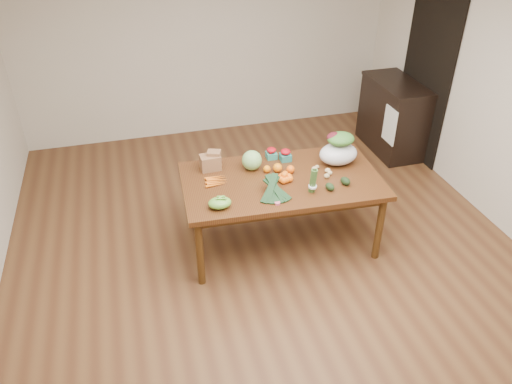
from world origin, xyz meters
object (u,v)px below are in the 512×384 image
object	(u,v)px
mandarin_cluster	(284,176)
cabinet	(393,116)
dining_table	(281,211)
asparagus_bundle	(313,181)
paper_bag	(210,161)
salad_bag	(339,150)
cabbage	(252,160)
kale_bunch	(275,190)

from	to	relation	value
mandarin_cluster	cabinet	bearing A→B (deg)	37.78
dining_table	cabinet	xyz separation A→B (m)	(2.04, 1.53, 0.10)
dining_table	asparagus_bundle	distance (m)	0.61
paper_bag	asparagus_bundle	size ratio (longest dim) A/B	1.02
dining_table	salad_bag	distance (m)	0.83
cabinet	mandarin_cluster	distance (m)	2.59
paper_bag	cabbage	xyz separation A→B (m)	(0.39, -0.11, 0.01)
cabinet	cabbage	distance (m)	2.62
dining_table	mandarin_cluster	bearing A→B (deg)	-76.40
cabbage	kale_bunch	distance (m)	0.55
kale_bunch	salad_bag	distance (m)	0.90
cabbage	salad_bag	xyz separation A→B (m)	(0.85, -0.12, 0.05)
cabbage	mandarin_cluster	world-z (taller)	cabbage
dining_table	cabinet	size ratio (longest dim) A/B	1.83
cabinet	paper_bag	xyz separation A→B (m)	(-2.65, -1.17, 0.37)
paper_bag	salad_bag	distance (m)	1.26
dining_table	kale_bunch	xyz separation A→B (m)	(-0.16, -0.29, 0.45)
dining_table	salad_bag	size ratio (longest dim) A/B	4.86
cabinet	kale_bunch	distance (m)	2.88
dining_table	cabbage	distance (m)	0.58
dining_table	kale_bunch	distance (m)	0.57
paper_bag	cabbage	bearing A→B (deg)	-15.12
dining_table	cabinet	distance (m)	2.55
mandarin_cluster	asparagus_bundle	xyz separation A→B (m)	(0.19, -0.25, 0.07)
kale_bunch	asparagus_bundle	distance (m)	0.36
cabbage	salad_bag	bearing A→B (deg)	-8.07
mandarin_cluster	asparagus_bundle	world-z (taller)	asparagus_bundle
cabinet	mandarin_cluster	bearing A→B (deg)	-142.22
mandarin_cluster	asparagus_bundle	bearing A→B (deg)	-53.75
dining_table	asparagus_bundle	size ratio (longest dim) A/B	7.48
mandarin_cluster	salad_bag	size ratio (longest dim) A/B	0.47
kale_bunch	salad_bag	world-z (taller)	salad_bag
cabinet	dining_table	bearing A→B (deg)	-143.18
asparagus_bundle	salad_bag	size ratio (longest dim) A/B	0.65
dining_table	mandarin_cluster	distance (m)	0.43
cabinet	asparagus_bundle	xyz separation A→B (m)	(-1.84, -1.83, 0.40)
paper_bag	mandarin_cluster	xyz separation A→B (m)	(0.62, -0.40, -0.04)
cabbage	asparagus_bundle	xyz separation A→B (m)	(0.42, -0.55, 0.03)
mandarin_cluster	paper_bag	bearing A→B (deg)	147.08
cabbage	kale_bunch	world-z (taller)	cabbage
cabinet	paper_bag	world-z (taller)	cabinet
dining_table	paper_bag	distance (m)	0.85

